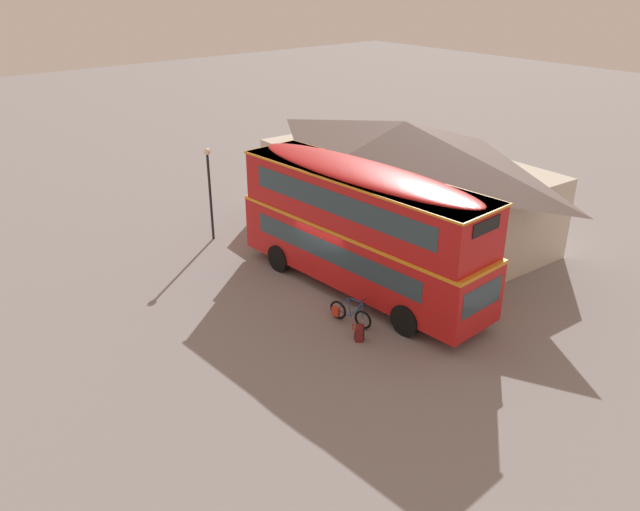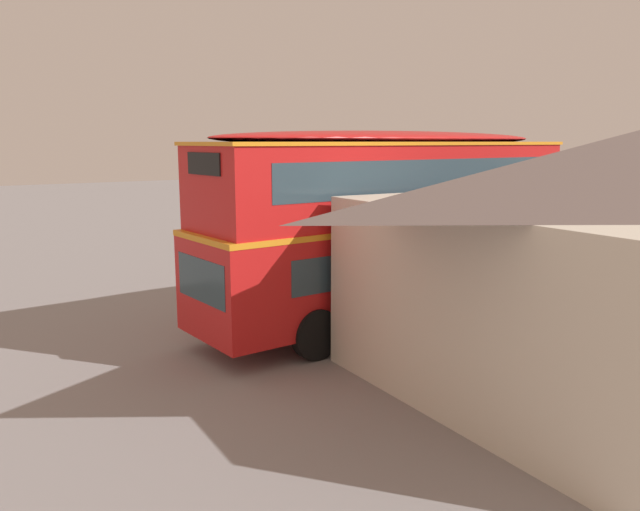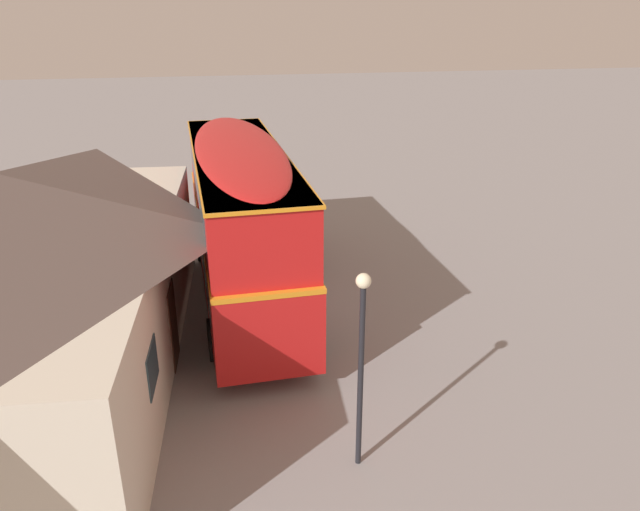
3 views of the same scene
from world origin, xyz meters
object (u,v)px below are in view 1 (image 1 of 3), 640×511
Objects in this scene: double_decker_bus at (361,224)px; water_bottle_red_squeeze at (353,328)px; touring_bicycle at (349,314)px; backpack_on_ground at (359,332)px; street_lamp at (209,183)px.

double_decker_bus reaches higher than water_bottle_red_squeeze.
double_decker_bus is at bearing 129.25° from touring_bicycle.
street_lamp is at bearing 176.29° from backpack_on_ground.
double_decker_bus reaches higher than street_lamp.
backpack_on_ground is 0.14× the size of street_lamp.
street_lamp is (-7.70, -1.74, -0.06)m from double_decker_bus.
water_bottle_red_squeeze is 0.05× the size of street_lamp.
touring_bicycle is at bearing 156.44° from backpack_on_ground.
water_bottle_red_squeeze is 10.06m from street_lamp.
double_decker_bus is 3.40m from touring_bicycle.
backpack_on_ground is at bearing -23.34° from water_bottle_red_squeeze.
touring_bicycle is 1.14m from backpack_on_ground.
water_bottle_red_squeeze is at bearing -23.86° from touring_bicycle.
backpack_on_ground is 2.64× the size of water_bottle_red_squeeze.
water_bottle_red_squeeze is at bearing 156.66° from backpack_on_ground.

